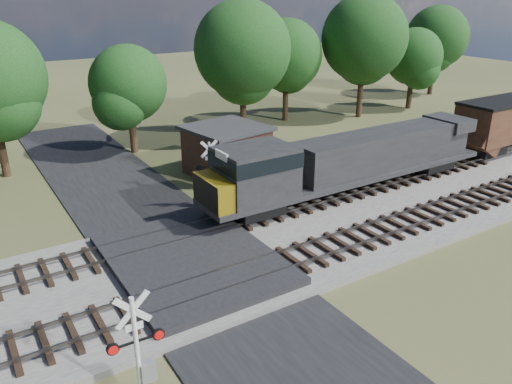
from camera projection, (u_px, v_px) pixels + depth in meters
ground at (197, 272)px, 23.01m from camera, size 160.00×160.00×0.00m
ballast_bed at (352, 216)px, 28.28m from camera, size 140.00×10.00×0.30m
road at (197, 271)px, 22.99m from camera, size 7.00×60.00×0.08m
crossing_panel at (192, 261)px, 23.28m from camera, size 7.00×9.00×0.62m
track_near at (278, 264)px, 22.83m from camera, size 140.00×2.60×0.33m
track_far at (225, 224)px, 26.74m from camera, size 140.00×2.60×0.33m
crossing_signal_near at (142, 364)px, 14.78m from camera, size 1.73×0.37×4.29m
crossing_signal_far at (209, 180)px, 29.26m from camera, size 1.66×0.42×4.13m
equipment_shed at (227, 150)px, 34.69m from camera, size 5.73×5.73×3.41m
treeline at (225, 60)px, 42.14m from camera, size 81.73×12.12×11.88m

